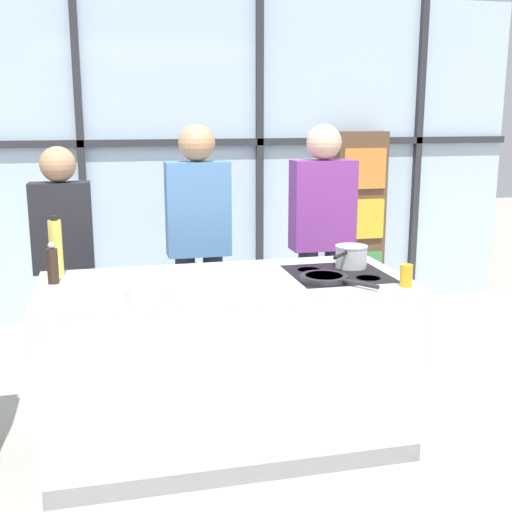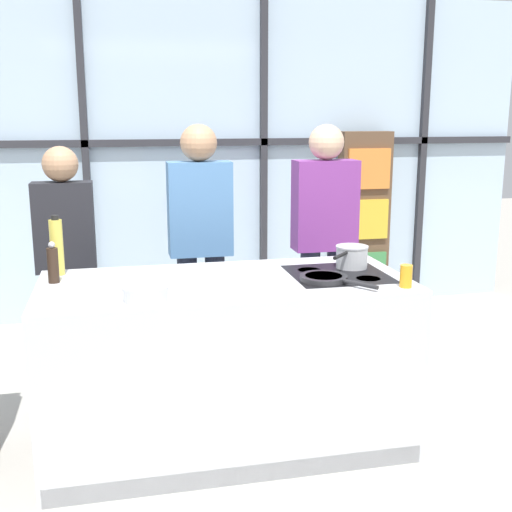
# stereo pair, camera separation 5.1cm
# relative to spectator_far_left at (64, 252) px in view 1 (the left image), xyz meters

# --- Properties ---
(ground_plane) EXTENTS (18.00, 18.00, 0.00)m
(ground_plane) POSITION_rel_spectator_far_left_xyz_m (0.87, -0.97, -0.92)
(ground_plane) COLOR #ADA89E
(back_window_wall) EXTENTS (6.40, 0.10, 2.80)m
(back_window_wall) POSITION_rel_spectator_far_left_xyz_m (0.87, 1.47, 0.48)
(back_window_wall) COLOR silver
(back_window_wall) RESTS_ON ground_plane
(bookshelf) EXTENTS (0.47, 0.19, 1.63)m
(bookshelf) POSITION_rel_spectator_far_left_xyz_m (2.55, 1.29, -0.10)
(bookshelf) COLOR brown
(bookshelf) RESTS_ON ground_plane
(demo_island) EXTENTS (1.93, 0.86, 0.93)m
(demo_island) POSITION_rel_spectator_far_left_xyz_m (0.87, -0.97, -0.46)
(demo_island) COLOR silver
(demo_island) RESTS_ON ground_plane
(spectator_far_left) EXTENTS (0.37, 0.22, 1.59)m
(spectator_far_left) POSITION_rel_spectator_far_left_xyz_m (0.00, 0.00, 0.00)
(spectator_far_left) COLOR black
(spectator_far_left) RESTS_ON ground_plane
(spectator_center_left) EXTENTS (0.42, 0.24, 1.72)m
(spectator_center_left) POSITION_rel_spectator_far_left_xyz_m (0.87, 0.00, 0.07)
(spectator_center_left) COLOR #232838
(spectator_center_left) RESTS_ON ground_plane
(spectator_center_right) EXTENTS (0.44, 0.24, 1.72)m
(spectator_center_right) POSITION_rel_spectator_far_left_xyz_m (1.74, 0.00, 0.06)
(spectator_center_right) COLOR #232838
(spectator_center_right) RESTS_ON ground_plane
(frying_pan) EXTENTS (0.32, 0.40, 0.03)m
(frying_pan) POSITION_rel_spectator_far_left_xyz_m (1.37, -1.10, 0.03)
(frying_pan) COLOR #232326
(frying_pan) RESTS_ON demo_island
(saucepan) EXTENTS (0.27, 0.28, 0.13)m
(saucepan) POSITION_rel_spectator_far_left_xyz_m (1.61, -0.84, 0.08)
(saucepan) COLOR silver
(saucepan) RESTS_ON demo_island
(white_plate) EXTENTS (0.27, 0.27, 0.01)m
(white_plate) POSITION_rel_spectator_far_left_xyz_m (0.46, -1.02, 0.02)
(white_plate) COLOR white
(white_plate) RESTS_ON demo_island
(mixing_bowl) EXTENTS (0.21, 0.21, 0.07)m
(mixing_bowl) POSITION_rel_spectator_far_left_xyz_m (0.44, -1.24, 0.05)
(mixing_bowl) COLOR silver
(mixing_bowl) RESTS_ON demo_island
(oil_bottle) EXTENTS (0.07, 0.07, 0.33)m
(oil_bottle) POSITION_rel_spectator_far_left_xyz_m (0.00, -0.65, 0.16)
(oil_bottle) COLOR #E0CC4C
(oil_bottle) RESTS_ON demo_island
(pepper_grinder) EXTENTS (0.06, 0.06, 0.22)m
(pepper_grinder) POSITION_rel_spectator_far_left_xyz_m (-0.01, -0.82, 0.11)
(pepper_grinder) COLOR #332319
(pepper_grinder) RESTS_ON demo_island
(juice_glass_near) EXTENTS (0.06, 0.06, 0.11)m
(juice_glass_near) POSITION_rel_spectator_far_left_xyz_m (1.73, -1.30, 0.07)
(juice_glass_near) COLOR orange
(juice_glass_near) RESTS_ON demo_island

